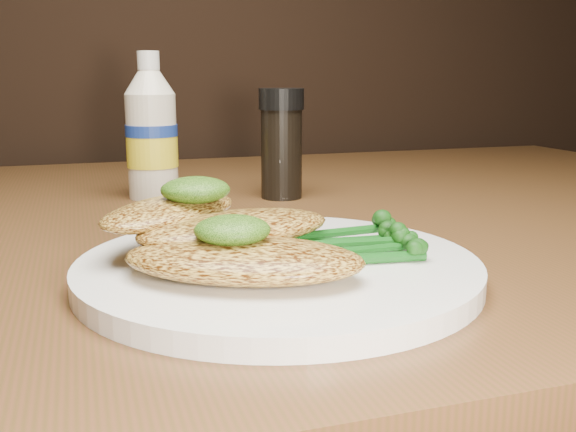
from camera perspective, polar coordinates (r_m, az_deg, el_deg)
name	(u,v)px	position (r m, az deg, el deg)	size (l,w,h in m)	color
plate	(278,268)	(0.42, -0.86, -4.60)	(0.26, 0.26, 0.01)	white
chicken_front	(244,259)	(0.38, -3.90, -3.80)	(0.14, 0.08, 0.02)	gold
chicken_mid	(236,228)	(0.42, -4.59, -1.06)	(0.13, 0.07, 0.02)	gold
chicken_back	(170,211)	(0.45, -10.22, 0.39)	(0.12, 0.06, 0.02)	gold
pesto_front	(232,230)	(0.38, -4.89, -1.22)	(0.04, 0.04, 0.02)	black
pesto_back	(195,190)	(0.44, -8.08, 2.27)	(0.05, 0.04, 0.02)	black
broccolini_bundle	(339,240)	(0.43, 4.51, -2.12)	(0.12, 0.09, 0.02)	#104B13
mayo_bottle	(151,126)	(0.71, -11.85, 7.72)	(0.05, 0.05, 0.15)	beige
pepper_grinder	(281,144)	(0.69, -0.57, 6.31)	(0.05, 0.05, 0.12)	black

